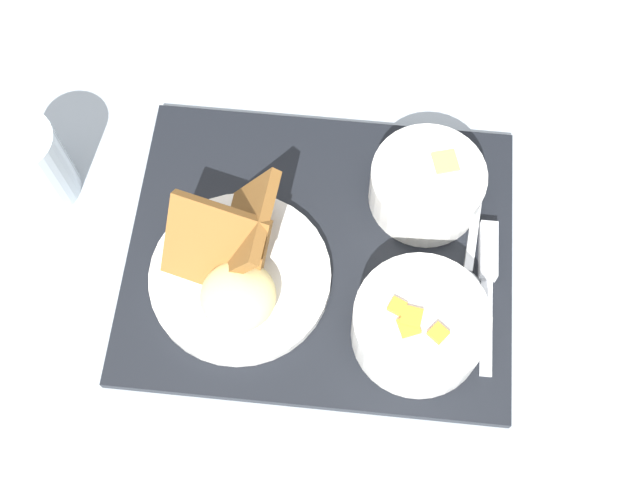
# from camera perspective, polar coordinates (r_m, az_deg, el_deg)

# --- Properties ---
(ground_plane) EXTENTS (4.00, 4.00, 0.00)m
(ground_plane) POSITION_cam_1_polar(r_m,az_deg,el_deg) (0.85, 0.00, -1.14)
(ground_plane) COLOR #99A3AD
(serving_tray) EXTENTS (0.43, 0.37, 0.01)m
(serving_tray) POSITION_cam_1_polar(r_m,az_deg,el_deg) (0.85, 0.00, -0.98)
(serving_tray) COLOR black
(serving_tray) RESTS_ON ground_plane
(bowl_salad) EXTENTS (0.13, 0.13, 0.06)m
(bowl_salad) POSITION_cam_1_polar(r_m,az_deg,el_deg) (0.79, 7.09, -6.00)
(bowl_salad) COLOR white
(bowl_salad) RESTS_ON serving_tray
(bowl_soup) EXTENTS (0.12, 0.12, 0.06)m
(bowl_soup) POSITION_cam_1_polar(r_m,az_deg,el_deg) (0.85, 7.62, 3.99)
(bowl_soup) COLOR white
(bowl_soup) RESTS_ON serving_tray
(plate_main) EXTENTS (0.19, 0.19, 0.09)m
(plate_main) POSITION_cam_1_polar(r_m,az_deg,el_deg) (0.82, -5.94, -2.25)
(plate_main) COLOR white
(plate_main) RESTS_ON serving_tray
(knife) EXTENTS (0.03, 0.16, 0.02)m
(knife) POSITION_cam_1_polar(r_m,az_deg,el_deg) (0.85, 11.84, -1.58)
(knife) COLOR silver
(knife) RESTS_ON serving_tray
(spoon) EXTENTS (0.03, 0.15, 0.01)m
(spoon) POSITION_cam_1_polar(r_m,az_deg,el_deg) (0.84, 10.39, -2.81)
(spoon) COLOR silver
(spoon) RESTS_ON serving_tray
(glass_water) EXTENTS (0.08, 0.08, 0.10)m
(glass_water) POSITION_cam_1_polar(r_m,az_deg,el_deg) (0.90, -19.71, 4.88)
(glass_water) COLOR silver
(glass_water) RESTS_ON ground_plane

